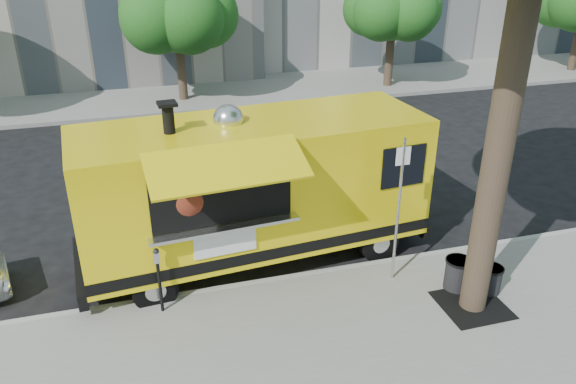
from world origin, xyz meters
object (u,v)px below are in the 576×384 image
object	(u,v)px
food_truck	(253,187)
sign_post	(399,203)
parking_meter	(158,273)
far_tree_c	(394,1)
far_tree_b	(176,5)
trash_bin_left	(458,273)
trash_bin_right	(490,279)

from	to	relation	value
food_truck	sign_post	bearing A→B (deg)	-40.00
parking_meter	food_truck	bearing A→B (deg)	35.69
far_tree_c	sign_post	xyz separation A→B (m)	(-6.45, -13.95, -1.87)
far_tree_b	trash_bin_left	distance (m)	15.70
far_tree_b	parking_meter	size ratio (longest dim) A/B	4.12
far_tree_b	food_truck	distance (m)	12.71
food_truck	parking_meter	bearing A→B (deg)	-149.19
trash_bin_left	trash_bin_right	distance (m)	0.62
parking_meter	sign_post	bearing A→B (deg)	-2.52
trash_bin_left	food_truck	bearing A→B (deg)	145.78
far_tree_c	trash_bin_right	bearing A→B (deg)	-108.02
far_tree_c	food_truck	xyz separation A→B (m)	(-8.89, -12.23, -2.00)
food_truck	trash_bin_right	world-z (taller)	food_truck
far_tree_c	food_truck	distance (m)	15.25
sign_post	trash_bin_right	size ratio (longest dim) A/B	5.49
far_tree_c	parking_meter	size ratio (longest dim) A/B	3.90
food_truck	trash_bin_right	size ratio (longest dim) A/B	13.84
trash_bin_left	sign_post	bearing A→B (deg)	147.93
far_tree_b	parking_meter	xyz separation A→B (m)	(-2.00, -14.05, -2.85)
far_tree_b	far_tree_c	distance (m)	9.01
far_tree_c	sign_post	distance (m)	15.48
sign_post	food_truck	world-z (taller)	food_truck
sign_post	food_truck	distance (m)	2.99
far_tree_b	trash_bin_right	xyz separation A→B (m)	(4.16, -15.19, -3.39)
far_tree_b	food_truck	bearing A→B (deg)	-89.50
far_tree_b	trash_bin_right	world-z (taller)	far_tree_b
far_tree_b	trash_bin_left	world-z (taller)	far_tree_b
sign_post	trash_bin_left	bearing A→B (deg)	-32.07
sign_post	parking_meter	xyz separation A→B (m)	(-4.55, 0.20, -0.87)
far_tree_c	food_truck	size ratio (longest dim) A/B	0.69
sign_post	food_truck	bearing A→B (deg)	144.88
food_truck	trash_bin_right	xyz separation A→B (m)	(4.05, -2.66, -1.28)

